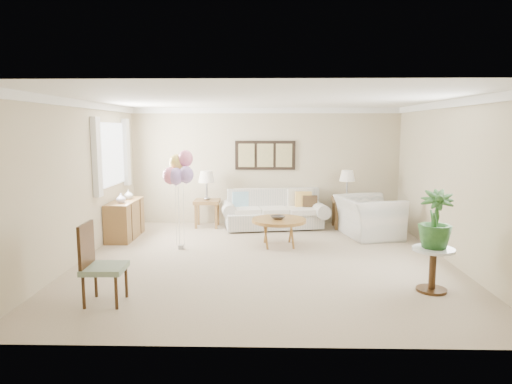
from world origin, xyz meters
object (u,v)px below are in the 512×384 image
sofa (274,213)px  armchair (368,217)px  accent_chair (98,262)px  balloon_cluster (179,170)px  coffee_table (279,221)px

sofa → armchair: sofa is taller
accent_chair → balloon_cluster: size_ratio=0.57×
accent_chair → balloon_cluster: bearing=78.2°
armchair → coffee_table: bearing=101.1°
armchair → balloon_cluster: balloon_cluster is taller
armchair → balloon_cluster: size_ratio=0.69×
coffee_table → balloon_cluster: (-1.76, -0.28, 0.96)m
armchair → accent_chair: (-4.10, -3.60, 0.12)m
accent_chair → balloon_cluster: (0.53, 2.54, 0.90)m
sofa → coffee_table: 1.56m
armchair → balloon_cluster: 3.86m
coffee_table → armchair: armchair is taller
coffee_table → accent_chair: accent_chair is taller
sofa → balloon_cluster: 2.72m
armchair → accent_chair: 5.45m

